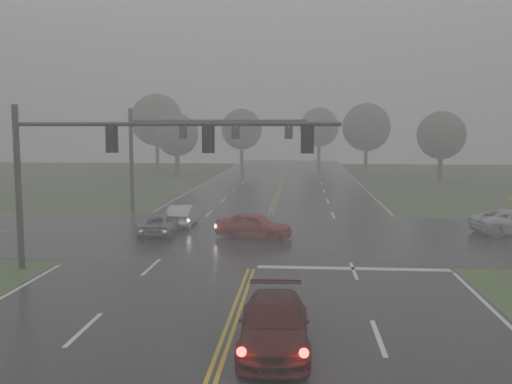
# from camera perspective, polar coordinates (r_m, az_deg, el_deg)

# --- Properties ---
(main_road) EXTENTS (18.00, 160.00, 0.02)m
(main_road) POSITION_cam_1_polar(r_m,az_deg,el_deg) (31.27, 0.47, -5.07)
(main_road) COLOR black
(main_road) RESTS_ON ground
(cross_street) EXTENTS (120.00, 14.00, 0.02)m
(cross_street) POSITION_cam_1_polar(r_m,az_deg,el_deg) (33.23, 0.71, -4.39)
(cross_street) COLOR black
(cross_street) RESTS_ON ground
(stop_bar) EXTENTS (8.50, 0.50, 0.01)m
(stop_bar) POSITION_cam_1_polar(r_m,az_deg,el_deg) (25.84, 9.66, -7.61)
(stop_bar) COLOR silver
(stop_bar) RESTS_ON ground
(sedan_maroon) EXTENTS (2.10, 4.88, 1.40)m
(sedan_maroon) POSITION_cam_1_polar(r_m,az_deg,el_deg) (16.76, 1.83, -15.38)
(sedan_maroon) COLOR #3C0D0A
(sedan_maroon) RESTS_ON ground
(sedan_red) EXTENTS (4.59, 2.74, 1.47)m
(sedan_red) POSITION_cam_1_polar(r_m,az_deg,el_deg) (32.34, -0.18, -4.69)
(sedan_red) COLOR #9B110E
(sedan_red) RESTS_ON ground
(sedan_silver) EXTENTS (1.47, 4.18, 1.37)m
(sedan_silver) POSITION_cam_1_polar(r_m,az_deg,el_deg) (36.77, -7.29, -3.39)
(sedan_silver) COLOR #B9BCC1
(sedan_silver) RESTS_ON ground
(car_grey) EXTENTS (2.18, 4.40, 1.20)m
(car_grey) POSITION_cam_1_polar(r_m,az_deg,el_deg) (34.10, -9.56, -4.20)
(car_grey) COLOR slate
(car_grey) RESTS_ON ground
(signal_gantry_near) EXTENTS (14.16, 0.32, 7.24)m
(signal_gantry_near) POSITION_cam_1_polar(r_m,az_deg,el_deg) (25.26, -13.83, 3.73)
(signal_gantry_near) COLOR black
(signal_gantry_near) RESTS_ON ground
(signal_gantry_far) EXTENTS (12.90, 0.39, 7.65)m
(signal_gantry_far) POSITION_cam_1_polar(r_m,az_deg,el_deg) (41.66, -7.19, 5.16)
(signal_gantry_far) COLOR black
(signal_gantry_far) RESTS_ON ground
(tree_nw_a) EXTENTS (5.53, 5.53, 8.13)m
(tree_nw_a) POSITION_cam_1_polar(r_m,az_deg,el_deg) (75.01, -7.92, 5.66)
(tree_nw_a) COLOR #362B23
(tree_nw_a) RESTS_ON ground
(tree_ne_a) EXTENTS (6.57, 6.57, 9.65)m
(tree_ne_a) POSITION_cam_1_polar(r_m,az_deg,el_deg) (79.98, 10.98, 6.37)
(tree_ne_a) COLOR #362B23
(tree_ne_a) RESTS_ON ground
(tree_n_mid) EXTENTS (6.27, 6.27, 9.21)m
(tree_n_mid) POSITION_cam_1_polar(r_m,az_deg,el_deg) (88.05, -1.44, 6.29)
(tree_n_mid) COLOR #362B23
(tree_n_mid) RESTS_ON ground
(tree_e_near) EXTENTS (5.59, 5.59, 8.21)m
(tree_e_near) POSITION_cam_1_polar(r_m,az_deg,el_deg) (69.90, 18.04, 5.41)
(tree_e_near) COLOR #362B23
(tree_e_near) RESTS_ON ground
(tree_nw_b) EXTENTS (7.68, 7.68, 11.29)m
(tree_nw_b) POSITION_cam_1_polar(r_m,az_deg,el_deg) (85.86, -9.89, 7.11)
(tree_nw_b) COLOR #362B23
(tree_nw_b) RESTS_ON ground
(tree_n_far) EXTENTS (6.60, 6.60, 9.69)m
(tree_n_far) POSITION_cam_1_polar(r_m,az_deg,el_deg) (97.73, 6.34, 6.44)
(tree_n_far) COLOR #362B23
(tree_n_far) RESTS_ON ground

